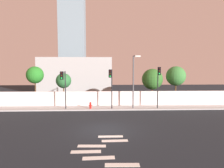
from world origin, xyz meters
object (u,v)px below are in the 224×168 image
at_px(traffic_light_center, 63,82).
at_px(roadside_tree_leftmost, 35,75).
at_px(street_lamp_curbside, 134,77).
at_px(roadside_tree_midright, 152,79).
at_px(roadside_tree_rightmost, 176,76).
at_px(traffic_light_left, 159,79).
at_px(traffic_light_right, 111,80).
at_px(roadside_tree_midleft, 64,81).
at_px(fire_hydrant, 90,105).

relative_size(traffic_light_center, roadside_tree_leftmost, 0.86).
xyz_separation_m(street_lamp_curbside, roadside_tree_midright, (3.00, 3.42, -0.46)).
bearing_deg(roadside_tree_leftmost, roadside_tree_rightmost, 0.00).
bearing_deg(traffic_light_left, traffic_light_right, -179.67).
xyz_separation_m(traffic_light_right, roadside_tree_midleft, (-6.15, 4.05, -0.31)).
height_order(traffic_light_right, roadside_tree_leftmost, roadside_tree_leftmost).
distance_m(roadside_tree_midleft, roadside_tree_midright, 11.85).
xyz_separation_m(traffic_light_center, street_lamp_curbside, (8.06, 0.58, 0.46)).
distance_m(traffic_light_left, traffic_light_right, 5.44).
height_order(fire_hydrant, roadside_tree_midright, roadside_tree_midright).
bearing_deg(roadside_tree_rightmost, traffic_light_right, -155.54).
height_order(traffic_light_right, roadside_tree_midright, roadside_tree_midright).
height_order(street_lamp_curbside, roadside_tree_midright, street_lamp_curbside).
xyz_separation_m(traffic_light_left, traffic_light_center, (-10.80, 0.01, -0.33)).
xyz_separation_m(traffic_light_center, roadside_tree_midright, (11.05, 4.00, 0.01)).
distance_m(traffic_light_right, fire_hydrant, 3.88).
height_order(traffic_light_left, roadside_tree_rightmost, roadside_tree_rightmost).
bearing_deg(fire_hydrant, traffic_light_right, -17.60).
relative_size(fire_hydrant, roadside_tree_midright, 0.16).
distance_m(traffic_light_right, roadside_tree_midright, 6.99).
bearing_deg(traffic_light_right, traffic_light_center, 179.51).
height_order(traffic_light_center, roadside_tree_rightmost, roadside_tree_rightmost).
bearing_deg(fire_hydrant, roadside_tree_midright, 22.11).
height_order(traffic_light_right, roadside_tree_midleft, traffic_light_right).
distance_m(traffic_light_left, roadside_tree_rightmost, 5.31).
xyz_separation_m(street_lamp_curbside, roadside_tree_midleft, (-8.85, 3.42, -0.62)).
relative_size(traffic_light_right, street_lamp_curbside, 0.74).
relative_size(traffic_light_center, roadside_tree_midleft, 1.04).
xyz_separation_m(street_lamp_curbside, fire_hydrant, (-5.10, 0.14, -3.27)).
distance_m(fire_hydrant, roadside_tree_rightmost, 12.21).
bearing_deg(traffic_light_left, fire_hydrant, 174.69).
relative_size(roadside_tree_leftmost, roadside_tree_midright, 1.07).
height_order(traffic_light_center, roadside_tree_midleft, traffic_light_center).
bearing_deg(roadside_tree_leftmost, roadside_tree_midleft, 0.00).
distance_m(traffic_light_left, fire_hydrant, 8.48).
bearing_deg(roadside_tree_leftmost, fire_hydrant, -23.79).
xyz_separation_m(roadside_tree_leftmost, roadside_tree_rightmost, (18.76, 0.00, -0.17)).
relative_size(roadside_tree_leftmost, roadside_tree_rightmost, 1.00).
xyz_separation_m(fire_hydrant, roadside_tree_leftmost, (-7.46, 3.29, 3.40)).
bearing_deg(roadside_tree_rightmost, traffic_light_left, -130.76).
distance_m(roadside_tree_midright, roadside_tree_rightmost, 3.23).
bearing_deg(roadside_tree_rightmost, roadside_tree_midleft, 180.00).
xyz_separation_m(roadside_tree_leftmost, roadside_tree_midright, (15.56, 0.00, -0.59)).
relative_size(traffic_light_center, roadside_tree_rightmost, 0.86).
relative_size(traffic_light_center, street_lamp_curbside, 0.71).
xyz_separation_m(traffic_light_right, fire_hydrant, (-2.40, 0.76, -2.96)).
bearing_deg(roadside_tree_midleft, traffic_light_right, -33.38).
bearing_deg(roadside_tree_rightmost, roadside_tree_midright, -180.00).
distance_m(street_lamp_curbside, roadside_tree_leftmost, 13.02).
height_order(roadside_tree_leftmost, roadside_tree_rightmost, roadside_tree_rightmost).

